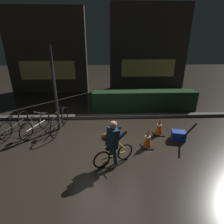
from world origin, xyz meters
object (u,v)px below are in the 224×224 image
object	(u,v)px
parked_bike_left_mid	(36,125)
traffic_cone_far	(159,127)
parked_bike_center_left	(60,121)
traffic_cone_near	(148,139)
blue_crate	(178,135)
street_post	(55,91)
parked_bike_leftmost	(15,125)
closed_umbrella	(188,133)
cyclist	(112,143)

from	to	relation	value
parked_bike_left_mid	traffic_cone_far	xyz separation A→B (m)	(4.28, -0.22, -0.03)
parked_bike_center_left	traffic_cone_far	distance (m)	3.53
traffic_cone_near	blue_crate	distance (m)	1.21
parked_bike_center_left	traffic_cone_near	world-z (taller)	parked_bike_center_left
traffic_cone_far	traffic_cone_near	bearing A→B (deg)	-126.63
traffic_cone_near	blue_crate	xyz separation A→B (m)	(1.13, 0.40, -0.14)
street_post	parked_bike_center_left	size ratio (longest dim) A/B	1.69
parked_bike_center_left	blue_crate	size ratio (longest dim) A/B	3.96
traffic_cone_near	traffic_cone_far	size ratio (longest dim) A/B	1.01
parked_bike_center_left	traffic_cone_near	xyz separation A→B (m)	(2.92, -1.24, -0.07)
parked_bike_left_mid	traffic_cone_near	size ratio (longest dim) A/B	2.40
parked_bike_leftmost	parked_bike_center_left	size ratio (longest dim) A/B	0.90
blue_crate	closed_umbrella	distance (m)	0.38
closed_umbrella	cyclist	bearing A→B (deg)	-121.84
parked_bike_center_left	closed_umbrella	bearing A→B (deg)	-97.65
traffic_cone_near	cyclist	world-z (taller)	cyclist
traffic_cone_near	blue_crate	size ratio (longest dim) A/B	1.38
parked_bike_leftmost	parked_bike_left_mid	bearing A→B (deg)	-85.06
parked_bike_left_mid	closed_umbrella	distance (m)	5.06
traffic_cone_near	cyclist	size ratio (longest dim) A/B	0.49
parked_bike_center_left	blue_crate	bearing A→B (deg)	-94.87
cyclist	blue_crate	bearing A→B (deg)	-0.07
parked_bike_left_mid	closed_umbrella	xyz separation A→B (m)	(4.99, -0.86, 0.06)
cyclist	street_post	bearing A→B (deg)	105.63
traffic_cone_far	cyclist	bearing A→B (deg)	-138.03
traffic_cone_far	cyclist	xyz separation A→B (m)	(-1.69, -1.52, 0.34)
parked_bike_left_mid	traffic_cone_far	world-z (taller)	parked_bike_left_mid
street_post	closed_umbrella	size ratio (longest dim) A/B	3.46
parked_bike_center_left	traffic_cone_far	world-z (taller)	parked_bike_center_left
parked_bike_center_left	traffic_cone_near	distance (m)	3.17
traffic_cone_far	closed_umbrella	world-z (taller)	closed_umbrella
parked_bike_leftmost	closed_umbrella	bearing A→B (deg)	-88.95
parked_bike_left_mid	cyclist	distance (m)	3.14
traffic_cone_far	parked_bike_leftmost	bearing A→B (deg)	176.69
cyclist	closed_umbrella	bearing A→B (deg)	-6.76
parked_bike_leftmost	closed_umbrella	distance (m)	5.81
street_post	traffic_cone_far	size ratio (longest dim) A/B	4.88
street_post	traffic_cone_far	world-z (taller)	street_post
parked_bike_leftmost	parked_bike_center_left	bearing A→B (deg)	-73.57
parked_bike_left_mid	parked_bike_center_left	xyz separation A→B (m)	(0.78, 0.23, 0.04)
traffic_cone_far	cyclist	world-z (taller)	cyclist
traffic_cone_far	closed_umbrella	distance (m)	0.96
parked_bike_left_mid	closed_umbrella	world-z (taller)	closed_umbrella
street_post	cyclist	distance (m)	2.89
parked_bike_leftmost	parked_bike_center_left	world-z (taller)	parked_bike_center_left
parked_bike_center_left	cyclist	bearing A→B (deg)	-130.59
street_post	parked_bike_left_mid	bearing A→B (deg)	-157.72
traffic_cone_far	cyclist	size ratio (longest dim) A/B	0.48
street_post	traffic_cone_near	xyz separation A→B (m)	(2.98, -1.30, -1.18)
street_post	blue_crate	world-z (taller)	street_post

